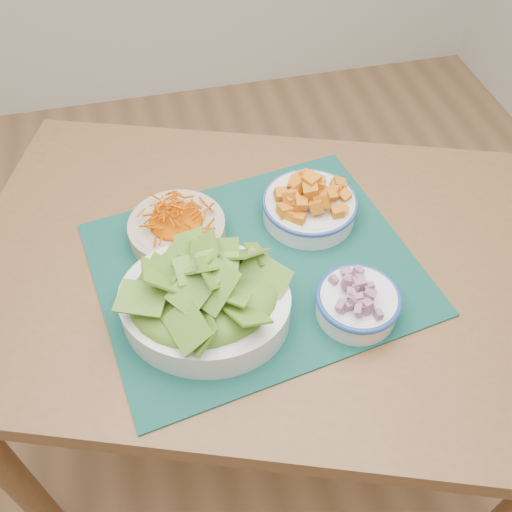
{
  "coord_description": "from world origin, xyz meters",
  "views": [
    {
      "loc": [
        0.13,
        -0.36,
        1.54
      ],
      "look_at": [
        0.28,
        0.27,
        0.78
      ],
      "focal_mm": 40.0,
      "sensor_mm": 36.0,
      "label": 1
    }
  ],
  "objects_px": {
    "lettuce_bowl": "(204,294)",
    "squash_bowl": "(310,202)",
    "onion_bowl": "(358,300)",
    "placemat": "(256,268)",
    "table": "(263,297)",
    "carrot_bowl": "(177,226)"
  },
  "relations": [
    {
      "from": "lettuce_bowl",
      "to": "squash_bowl",
      "type": "bearing_deg",
      "value": 59.39
    },
    {
      "from": "onion_bowl",
      "to": "lettuce_bowl",
      "type": "bearing_deg",
      "value": 168.43
    },
    {
      "from": "lettuce_bowl",
      "to": "onion_bowl",
      "type": "height_order",
      "value": "lettuce_bowl"
    },
    {
      "from": "placemat",
      "to": "squash_bowl",
      "type": "bearing_deg",
      "value": 28.77
    },
    {
      "from": "placemat",
      "to": "onion_bowl",
      "type": "height_order",
      "value": "onion_bowl"
    },
    {
      "from": "table",
      "to": "onion_bowl",
      "type": "height_order",
      "value": "onion_bowl"
    },
    {
      "from": "placemat",
      "to": "onion_bowl",
      "type": "xyz_separation_m",
      "value": [
        0.14,
        -0.14,
        0.04
      ]
    },
    {
      "from": "placemat",
      "to": "lettuce_bowl",
      "type": "height_order",
      "value": "lettuce_bowl"
    },
    {
      "from": "table",
      "to": "onion_bowl",
      "type": "bearing_deg",
      "value": -30.91
    },
    {
      "from": "placemat",
      "to": "squash_bowl",
      "type": "distance_m",
      "value": 0.17
    },
    {
      "from": "table",
      "to": "onion_bowl",
      "type": "relative_size",
      "value": 7.24
    },
    {
      "from": "squash_bowl",
      "to": "onion_bowl",
      "type": "xyz_separation_m",
      "value": [
        0.01,
        -0.23,
        -0.0
      ]
    },
    {
      "from": "table",
      "to": "placemat",
      "type": "bearing_deg",
      "value": -119.13
    },
    {
      "from": "onion_bowl",
      "to": "table",
      "type": "bearing_deg",
      "value": 129.04
    },
    {
      "from": "carrot_bowl",
      "to": "table",
      "type": "bearing_deg",
      "value": -31.72
    },
    {
      "from": "table",
      "to": "placemat",
      "type": "height_order",
      "value": "placemat"
    },
    {
      "from": "carrot_bowl",
      "to": "onion_bowl",
      "type": "xyz_separation_m",
      "value": [
        0.26,
        -0.24,
        0.0
      ]
    },
    {
      "from": "carrot_bowl",
      "to": "lettuce_bowl",
      "type": "height_order",
      "value": "lettuce_bowl"
    },
    {
      "from": "carrot_bowl",
      "to": "lettuce_bowl",
      "type": "distance_m",
      "value": 0.19
    },
    {
      "from": "carrot_bowl",
      "to": "onion_bowl",
      "type": "height_order",
      "value": "onion_bowl"
    },
    {
      "from": "carrot_bowl",
      "to": "squash_bowl",
      "type": "height_order",
      "value": "squash_bowl"
    },
    {
      "from": "table",
      "to": "carrot_bowl",
      "type": "height_order",
      "value": "carrot_bowl"
    }
  ]
}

